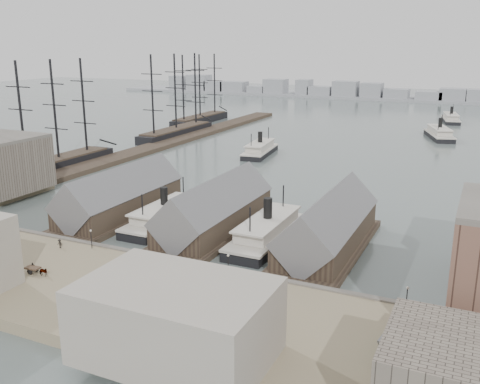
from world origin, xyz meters
The scene contains 29 objects.
ground centered at (0.00, 0.00, 0.00)m, with size 900.00×900.00×0.00m, color #4C5856.
quay centered at (0.00, -20.00, 1.00)m, with size 180.00×30.00×2.00m, color #7A6D52.
seawall centered at (0.00, -5.20, 1.15)m, with size 180.00×1.20×2.30m, color #59544C.
west_wharf centered at (-68.00, 100.00, 0.80)m, with size 10.00×220.00×1.60m, color #2D231C.
ferry_shed_west centered at (-26.00, 16.88, 4.64)m, with size 14.00×42.00×12.60m.
ferry_shed_center centered at (0.00, 16.88, 4.64)m, with size 14.00×42.00×12.60m.
ferry_shed_east centered at (26.00, 16.88, 4.64)m, with size 14.00×42.00×12.60m.
street_bldg_center centered at (20.00, -32.00, 7.00)m, with size 24.00×16.00×10.00m, color gray.
lamp_post_near_w centered at (-15.00, -7.00, 4.71)m, with size 0.44×0.44×3.92m.
lamp_post_near_e centered at (15.00, -7.00, 4.71)m, with size 0.44×0.44×3.92m.
lamp_post_far_e centered at (45.00, -7.00, 4.71)m, with size 0.44×0.44×3.92m.
far_shore centered at (-2.07, 334.14, 3.91)m, with size 500.00×40.00×15.72m.
ferry_docked_west centered at (-13.00, 16.25, 2.25)m, with size 8.05×26.84×9.59m.
ferry_docked_east centered at (13.00, 16.04, 2.41)m, with size 8.63×28.78×10.28m.
ferry_open_near centered at (-24.67, 100.93, 2.21)m, with size 11.13×27.16×9.42m.
ferry_open_mid centered at (33.77, 168.53, 2.29)m, with size 16.29×28.53×9.76m.
ferry_open_far centered at (34.52, 225.33, 2.11)m, with size 12.09×26.12×8.98m.
sailing_ship_near centered at (-77.12, 43.34, 2.66)m, with size 8.81×60.71×36.23m.
sailing_ship_mid centered at (-75.54, 123.24, 2.64)m, with size 8.96×51.75×36.82m.
sailing_ship_far centered at (-87.24, 166.50, 2.58)m, with size 8.70×48.32×35.76m.
tram centered at (45.86, -18.92, 3.85)m, with size 4.19×10.46×3.62m.
horse_cart_center centered at (-14.69, -20.90, 2.82)m, with size 4.94×1.69×1.63m.
horse_cart_right centered at (9.76, -18.87, 2.82)m, with size 4.84×2.75×1.62m.
pedestrian_2 centered at (-20.84, -9.53, 2.91)m, with size 1.18×0.68×1.83m, color black.
pedestrian_3 centered at (-17.28, -20.08, 2.80)m, with size 0.94×0.39×1.60m, color black.
pedestrian_4 centered at (-0.84, -10.98, 2.79)m, with size 0.78×0.50×1.59m, color black.
pedestrian_5 centered at (3.99, -18.40, 2.79)m, with size 0.58×0.42×1.59m, color black.
pedestrian_6 centered at (16.99, -13.25, 2.84)m, with size 0.82×0.64×1.68m, color black.
pedestrian_7 centered at (26.26, -20.37, 2.78)m, with size 1.01×0.58×1.56m, color black.
Camera 1 is at (53.18, -83.94, 40.95)m, focal length 40.00 mm.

